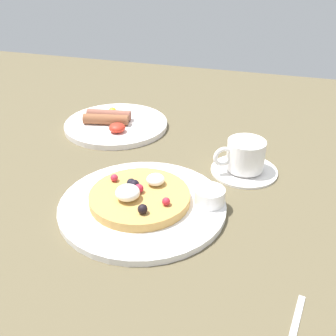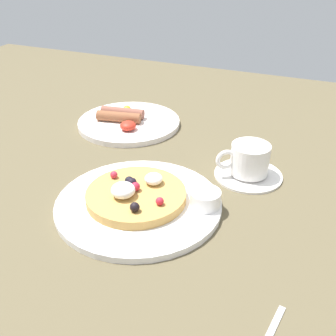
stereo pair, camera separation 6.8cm
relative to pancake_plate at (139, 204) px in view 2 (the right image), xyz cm
name	(u,v)px [view 2 (the right image)]	position (x,y,z in cm)	size (l,w,h in cm)	color
ground_plane	(143,196)	(-1.82, 5.16, -2.05)	(195.38, 151.86, 3.00)	brown
pancake_plate	(139,204)	(0.00, 0.00, 0.00)	(27.69, 27.69, 1.10)	white
pancake_with_berries	(136,194)	(-0.64, 0.31, 1.61)	(16.73, 16.73, 3.94)	tan
syrup_ramekin	(205,198)	(10.58, 3.14, 1.94)	(5.04, 5.04, 2.70)	white
breakfast_plate	(129,123)	(-16.89, 28.88, 0.07)	(23.91, 23.91, 1.25)	white
fried_breakfast	(123,116)	(-18.32, 28.65, 1.73)	(11.69, 13.59, 2.60)	brown
coffee_saucer	(248,174)	(14.60, 16.84, -0.11)	(12.67, 12.67, 0.88)	white
coffee_cup	(249,158)	(14.44, 16.75, 3.26)	(9.28, 7.49, 5.64)	white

